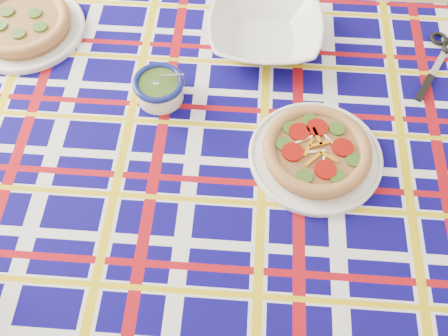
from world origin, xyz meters
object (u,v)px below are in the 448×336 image
at_px(main_focaccia_plate, 317,151).
at_px(serving_bowl, 265,31).
at_px(dining_table, 229,161).
at_px(pesto_bowl, 159,87).

height_order(main_focaccia_plate, serving_bowl, serving_bowl).
distance_m(dining_table, pesto_bowl, 0.22).
bearing_deg(main_focaccia_plate, pesto_bowl, 177.66).
relative_size(main_focaccia_plate, serving_bowl, 1.05).
height_order(dining_table, pesto_bowl, pesto_bowl).
xyz_separation_m(dining_table, main_focaccia_plate, (0.18, 0.04, 0.10)).
relative_size(dining_table, serving_bowl, 6.31).
distance_m(pesto_bowl, serving_bowl, 0.29).
relative_size(dining_table, main_focaccia_plate, 6.00).
xyz_separation_m(dining_table, serving_bowl, (-0.04, 0.31, 0.10)).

